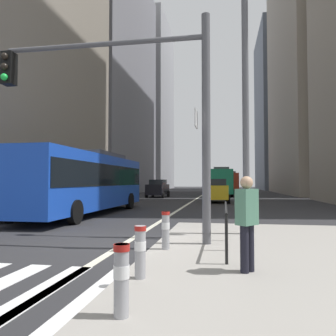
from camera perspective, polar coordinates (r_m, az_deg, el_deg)
ground_plane at (r=29.00m, az=4.21°, el=-5.76°), size 160.00×160.00×0.00m
lane_centre_line at (r=38.95m, az=5.62°, el=-4.87°), size 0.20×80.00×0.01m
office_tower_left_mid at (r=54.56m, az=-11.28°, el=14.83°), size 11.97×24.83×35.57m
office_tower_left_far at (r=80.20m, az=-4.18°, el=10.61°), size 11.73×18.46×39.36m
office_tower_right_mid at (r=56.81m, az=25.27°, el=22.82°), size 12.66×24.55×51.35m
office_tower_right_far at (r=76.77m, az=20.44°, el=9.32°), size 13.57×19.65×34.07m
city_bus_blue_oncoming at (r=18.03m, az=-13.76°, el=-1.97°), size 2.76×12.02×3.40m
sedan_white_oncoming at (r=17.06m, az=-25.17°, el=-4.65°), size 2.06×4.31×1.94m
city_bus_red_receding at (r=41.85m, az=9.17°, el=-2.16°), size 2.84×11.52×3.40m
city_bus_red_distant at (r=58.49m, az=10.53°, el=-2.19°), size 2.93×11.67×3.40m
car_oncoming_mid at (r=36.34m, az=-1.76°, el=-3.51°), size 2.11×4.33×1.94m
car_receding_near at (r=27.89m, az=8.40°, el=-3.85°), size 2.14×4.50×1.94m
traffic_signal_gantry at (r=9.21m, az=-6.18°, el=12.52°), size 5.99×0.65×6.00m
street_lamp_post at (r=11.01m, az=13.17°, el=16.47°), size 5.50×0.32×8.00m
bollard_front at (r=4.15m, az=-8.03°, el=-17.99°), size 0.20×0.20×0.85m
bollard_left at (r=5.65m, az=-4.81°, el=-13.74°), size 0.20×0.20×0.86m
bollard_right at (r=7.94m, az=-0.41°, el=-10.33°), size 0.20×0.20×0.89m
pedestrian_railing at (r=8.50m, az=9.96°, el=-8.26°), size 0.06×3.89×0.98m
pedestrian_waiting at (r=6.09m, az=13.45°, el=-8.48°), size 0.43×0.45×1.69m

